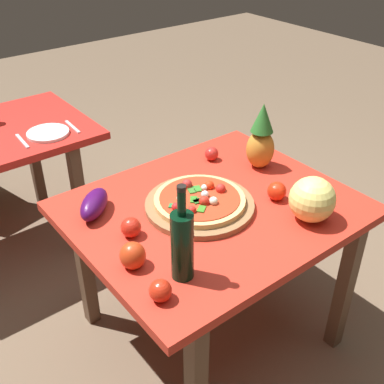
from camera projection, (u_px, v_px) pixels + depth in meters
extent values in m
plane|color=brown|center=(209.00, 329.00, 2.34)|extent=(10.00, 10.00, 0.00)
cube|color=brown|center=(345.00, 288.00, 2.09)|extent=(0.06, 0.06, 0.70)
cube|color=brown|center=(85.00, 266.00, 2.22)|extent=(0.06, 0.06, 0.70)
cube|color=brown|center=(220.00, 204.00, 2.65)|extent=(0.06, 0.06, 0.70)
cube|color=red|center=(213.00, 210.00, 1.96)|extent=(1.12, 0.94, 0.04)
cube|color=brown|center=(80.00, 202.00, 2.67)|extent=(0.06, 0.06, 0.70)
cube|color=brown|center=(34.00, 157.00, 3.10)|extent=(0.06, 0.06, 0.70)
cylinder|color=olive|center=(200.00, 205.00, 1.93)|extent=(0.44, 0.44, 0.02)
cylinder|color=#E5B169|center=(200.00, 200.00, 1.91)|extent=(0.37, 0.37, 0.02)
cylinder|color=red|center=(200.00, 198.00, 1.91)|extent=(0.32, 0.32, 0.00)
sphere|color=red|center=(221.00, 189.00, 1.94)|extent=(0.04, 0.04, 0.04)
sphere|color=red|center=(187.00, 184.00, 1.97)|extent=(0.04, 0.04, 0.04)
sphere|color=red|center=(206.00, 201.00, 1.87)|extent=(0.04, 0.04, 0.04)
sphere|color=red|center=(204.00, 201.00, 1.86)|extent=(0.04, 0.04, 0.04)
sphere|color=red|center=(192.00, 210.00, 1.82)|extent=(0.03, 0.03, 0.03)
sphere|color=red|center=(209.00, 186.00, 1.96)|extent=(0.04, 0.04, 0.04)
sphere|color=red|center=(176.00, 207.00, 1.83)|extent=(0.03, 0.03, 0.03)
cube|color=#217738|center=(174.00, 206.00, 1.85)|extent=(0.05, 0.05, 0.00)
cube|color=#2F772E|center=(202.00, 199.00, 1.89)|extent=(0.05, 0.04, 0.00)
cube|color=#286F23|center=(198.00, 200.00, 1.88)|extent=(0.05, 0.04, 0.00)
cube|color=#38772A|center=(192.00, 190.00, 1.94)|extent=(0.04, 0.05, 0.00)
cube|color=#388022|center=(201.00, 209.00, 1.83)|extent=(0.05, 0.05, 0.00)
cube|color=#337E29|center=(197.00, 189.00, 1.95)|extent=(0.04, 0.05, 0.00)
cube|color=#307F23|center=(194.00, 199.00, 1.89)|extent=(0.05, 0.05, 0.00)
sphere|color=white|center=(180.00, 198.00, 1.89)|extent=(0.03, 0.03, 0.03)
sphere|color=white|center=(213.00, 201.00, 1.86)|extent=(0.04, 0.04, 0.04)
sphere|color=white|center=(204.00, 188.00, 1.95)|extent=(0.03, 0.03, 0.03)
sphere|color=silver|center=(205.00, 194.00, 1.91)|extent=(0.03, 0.03, 0.03)
cylinder|color=black|center=(182.00, 246.00, 1.53)|extent=(0.08, 0.08, 0.25)
cylinder|color=black|center=(182.00, 203.00, 1.44)|extent=(0.03, 0.03, 0.09)
cylinder|color=black|center=(181.00, 188.00, 1.41)|extent=(0.03, 0.03, 0.02)
ellipsoid|color=#C3802B|center=(260.00, 149.00, 2.17)|extent=(0.13, 0.13, 0.18)
cone|color=#286C28|center=(263.00, 118.00, 2.09)|extent=(0.10, 0.10, 0.13)
sphere|color=#F1E176|center=(312.00, 199.00, 1.82)|extent=(0.18, 0.18, 0.18)
ellipsoid|color=red|center=(133.00, 256.00, 1.61)|extent=(0.09, 0.09, 0.10)
ellipsoid|color=#400E4D|center=(94.00, 204.00, 1.87)|extent=(0.21, 0.20, 0.09)
sphere|color=red|center=(212.00, 154.00, 2.25)|extent=(0.07, 0.07, 0.07)
sphere|color=red|center=(277.00, 191.00, 1.96)|extent=(0.08, 0.08, 0.08)
sphere|color=red|center=(160.00, 291.00, 1.48)|extent=(0.07, 0.07, 0.07)
sphere|color=red|center=(131.00, 227.00, 1.76)|extent=(0.08, 0.08, 0.08)
cylinder|color=white|center=(48.00, 133.00, 2.50)|extent=(0.22, 0.22, 0.02)
cube|color=silver|center=(22.00, 141.00, 2.43)|extent=(0.03, 0.18, 0.01)
cube|color=silver|center=(73.00, 127.00, 2.57)|extent=(0.03, 0.18, 0.01)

